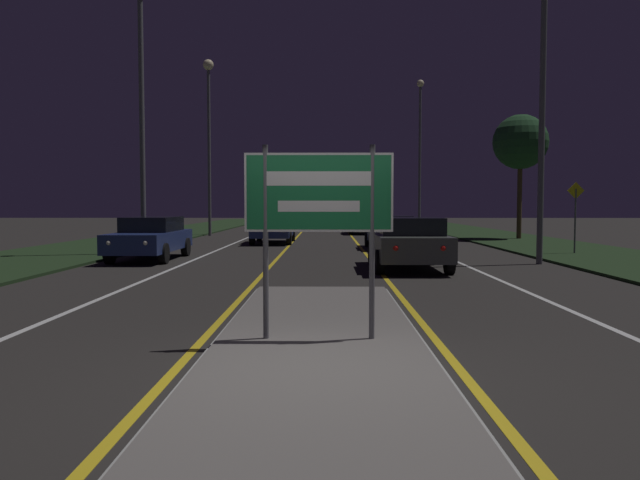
% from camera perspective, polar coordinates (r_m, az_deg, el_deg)
% --- Properties ---
extents(ground_plane, '(160.00, 160.00, 0.00)m').
position_cam_1_polar(ground_plane, '(6.65, -0.25, -12.29)').
color(ground_plane, '#282623').
extents(median_island, '(2.69, 10.10, 0.10)m').
position_cam_1_polar(median_island, '(7.96, -0.11, -9.39)').
color(median_island, '#999993').
rests_on(median_island, ground_plane).
extents(verge_left, '(5.00, 100.00, 0.08)m').
position_cam_1_polar(verge_left, '(28.15, -19.35, -0.51)').
color(verge_left, '#1E3319').
rests_on(verge_left, ground_plane).
extents(verge_right, '(5.00, 100.00, 0.08)m').
position_cam_1_polar(verge_right, '(28.09, 20.14, -0.53)').
color(verge_right, '#1E3319').
rests_on(verge_right, ground_plane).
extents(centre_line_yellow_left, '(0.12, 70.00, 0.01)m').
position_cam_1_polar(centre_line_yellow_left, '(31.50, -2.39, -0.02)').
color(centre_line_yellow_left, gold).
rests_on(centre_line_yellow_left, ground_plane).
extents(centre_line_yellow_right, '(0.12, 70.00, 0.01)m').
position_cam_1_polar(centre_line_yellow_right, '(31.49, 3.20, -0.02)').
color(centre_line_yellow_right, gold).
rests_on(centre_line_yellow_right, ground_plane).
extents(lane_line_white_left, '(0.12, 70.00, 0.01)m').
position_cam_1_polar(lane_line_white_left, '(31.75, -7.20, -0.02)').
color(lane_line_white_left, silver).
rests_on(lane_line_white_left, ground_plane).
extents(lane_line_white_right, '(0.12, 70.00, 0.01)m').
position_cam_1_polar(lane_line_white_right, '(31.73, 8.01, -0.02)').
color(lane_line_white_right, silver).
rests_on(lane_line_white_right, ground_plane).
extents(edge_line_white_left, '(0.10, 70.00, 0.01)m').
position_cam_1_polar(edge_line_white_left, '(32.30, -12.48, -0.01)').
color(edge_line_white_left, silver).
rests_on(edge_line_white_left, ground_plane).
extents(edge_line_white_right, '(0.10, 70.00, 0.01)m').
position_cam_1_polar(edge_line_white_right, '(32.25, 13.30, -0.03)').
color(edge_line_white_right, silver).
rests_on(edge_line_white_right, ground_plane).
extents(highway_sign, '(1.85, 0.07, 2.42)m').
position_cam_1_polar(highway_sign, '(7.76, -0.11, 3.46)').
color(highway_sign, '#56565B').
rests_on(highway_sign, median_island).
extents(streetlight_left_near, '(0.47, 0.47, 9.36)m').
position_cam_1_polar(streetlight_left_near, '(23.05, -16.01, 12.90)').
color(streetlight_left_near, '#56565B').
rests_on(streetlight_left_near, ground_plane).
extents(streetlight_left_far, '(0.61, 0.61, 10.08)m').
position_cam_1_polar(streetlight_left_far, '(36.97, -10.13, 11.15)').
color(streetlight_left_far, '#56565B').
rests_on(streetlight_left_far, ground_plane).
extents(streetlight_right_near, '(0.50, 0.50, 10.86)m').
position_cam_1_polar(streetlight_right_near, '(20.42, 19.77, 16.94)').
color(streetlight_right_near, '#56565B').
rests_on(streetlight_right_near, ground_plane).
extents(streetlight_right_far, '(0.51, 0.51, 10.52)m').
position_cam_1_polar(streetlight_right_far, '(44.82, 9.12, 9.29)').
color(streetlight_right_far, '#56565B').
rests_on(streetlight_right_far, ground_plane).
extents(car_receding_0, '(2.00, 4.40, 1.44)m').
position_cam_1_polar(car_receding_0, '(17.42, 8.07, -0.16)').
color(car_receding_0, '#4C514C').
rests_on(car_receding_0, ground_plane).
extents(car_receding_1, '(1.91, 4.06, 1.35)m').
position_cam_1_polar(car_receding_1, '(25.60, 6.45, 0.81)').
color(car_receding_1, navy).
rests_on(car_receding_1, ground_plane).
extents(car_receding_2, '(2.01, 4.76, 1.44)m').
position_cam_1_polar(car_receding_2, '(38.78, 4.09, 1.72)').
color(car_receding_2, navy).
rests_on(car_receding_2, ground_plane).
extents(car_approaching_0, '(1.86, 4.81, 1.39)m').
position_cam_1_polar(car_approaching_0, '(21.04, -15.21, 0.26)').
color(car_approaching_0, navy).
rests_on(car_approaching_0, ground_plane).
extents(car_approaching_1, '(1.87, 4.84, 1.55)m').
position_cam_1_polar(car_approaching_1, '(29.31, -4.27, 1.31)').
color(car_approaching_1, navy).
rests_on(car_approaching_1, ground_plane).
extents(warning_sign, '(0.60, 0.06, 2.51)m').
position_cam_1_polar(warning_sign, '(23.80, 22.31, 2.51)').
color(warning_sign, '#56565B').
rests_on(warning_sign, verge_right).
extents(roadside_palm_right, '(2.76, 2.76, 6.27)m').
position_cam_1_polar(roadside_palm_right, '(33.42, 17.86, 8.48)').
color(roadside_palm_right, '#4C3823').
rests_on(roadside_palm_right, verge_right).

